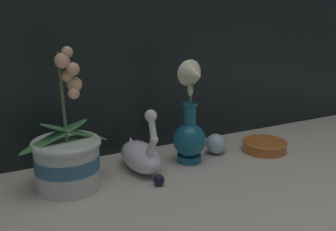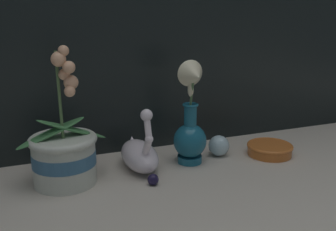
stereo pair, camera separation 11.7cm
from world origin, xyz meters
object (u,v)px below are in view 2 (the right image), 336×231
(orchid_potted_plant, at_px, (64,153))
(glass_sphere, at_px, (219,146))
(blue_vase, at_px, (191,126))
(swan_figurine, at_px, (139,154))
(amber_dish, at_px, (270,149))

(orchid_potted_plant, height_order, glass_sphere, orchid_potted_plant)
(blue_vase, bearing_deg, swan_figurine, 174.98)
(swan_figurine, bearing_deg, glass_sphere, 1.92)
(blue_vase, bearing_deg, amber_dish, -6.54)
(glass_sphere, xyz_separation_m, amber_dish, (0.16, -0.05, -0.01))
(blue_vase, xyz_separation_m, amber_dish, (0.27, -0.03, -0.10))
(glass_sphere, distance_m, amber_dish, 0.17)
(orchid_potted_plant, xyz_separation_m, amber_dish, (0.64, -0.03, -0.07))
(swan_figurine, bearing_deg, amber_dish, -5.98)
(swan_figurine, height_order, blue_vase, blue_vase)
(blue_vase, height_order, glass_sphere, blue_vase)
(swan_figurine, height_order, amber_dish, swan_figurine)
(amber_dish, bearing_deg, swan_figurine, 174.02)
(swan_figurine, distance_m, blue_vase, 0.18)
(orchid_potted_plant, xyz_separation_m, glass_sphere, (0.49, 0.03, -0.05))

